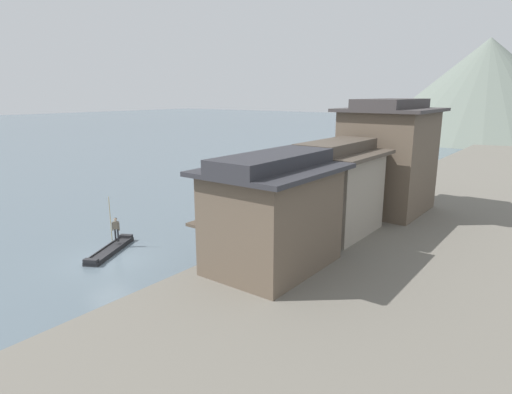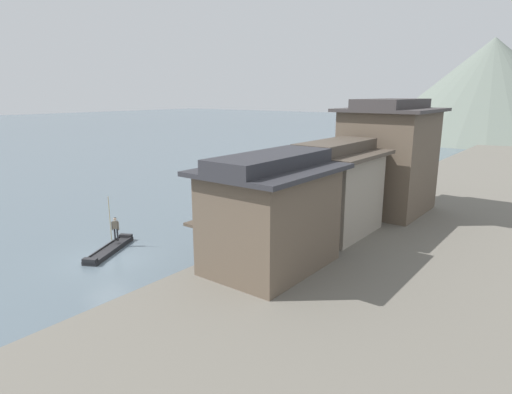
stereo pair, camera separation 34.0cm
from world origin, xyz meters
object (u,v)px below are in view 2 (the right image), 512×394
(house_waterfront_second, at_px, (334,188))
(house_waterfront_nearest, at_px, (270,213))
(house_waterfront_tall, at_px, (388,157))
(boatman_person, at_px, (115,226))
(boat_moored_third, at_px, (422,164))
(boat_upstream_distant, at_px, (253,238))
(boat_midriver_drifting, at_px, (298,216))
(boat_moored_nearest, at_px, (251,198))
(boat_moored_second, at_px, (393,179))
(boat_midriver_upstream, at_px, (354,193))
(boat_moored_far, at_px, (396,167))
(boat_foreground_poled, at_px, (109,250))

(house_waterfront_second, bearing_deg, house_waterfront_nearest, -88.71)
(house_waterfront_tall, bearing_deg, boatman_person, -124.54)
(house_waterfront_tall, bearing_deg, boat_moored_third, 101.63)
(boat_upstream_distant, bearing_deg, house_waterfront_second, 34.34)
(boat_moored_third, xyz_separation_m, house_waterfront_second, (5.55, -37.74, 3.71))
(boat_midriver_drifting, height_order, house_waterfront_tall, house_waterfront_tall)
(boat_moored_nearest, distance_m, house_waterfront_tall, 13.88)
(boat_upstream_distant, bearing_deg, boat_moored_second, 90.35)
(boat_midriver_drifting, xyz_separation_m, boat_midriver_upstream, (0.27, 10.12, 0.16))
(boat_moored_second, xyz_separation_m, boat_midriver_upstream, (-0.30, -9.74, 0.11))
(boat_moored_nearest, distance_m, boat_moored_third, 31.88)
(boat_moored_third, bearing_deg, boat_upstream_distant, -88.55)
(house_waterfront_nearest, bearing_deg, boat_moored_second, 98.81)
(boat_moored_nearest, bearing_deg, boat_moored_third, 77.88)
(boat_moored_far, relative_size, house_waterfront_tall, 0.47)
(boat_moored_nearest, distance_m, boat_moored_far, 26.14)
(boat_upstream_distant, relative_size, house_waterfront_second, 0.86)
(boat_foreground_poled, xyz_separation_m, house_waterfront_nearest, (10.75, 2.85, 3.69))
(boat_moored_second, relative_size, boat_midriver_upstream, 1.13)
(boat_moored_second, relative_size, house_waterfront_tall, 0.50)
(boat_moored_second, distance_m, house_waterfront_tall, 17.78)
(boatman_person, bearing_deg, boat_foreground_poled, -61.28)
(boatman_person, distance_m, boat_moored_third, 47.55)
(boat_moored_far, bearing_deg, boat_upstream_distant, -85.26)
(boat_foreground_poled, bearing_deg, house_waterfront_tall, 57.84)
(house_waterfront_nearest, bearing_deg, house_waterfront_second, 91.29)
(boat_foreground_poled, distance_m, boat_moored_far, 42.72)
(boat_moored_nearest, distance_m, boat_midriver_upstream, 10.41)
(boat_moored_far, xyz_separation_m, house_waterfront_tall, (8.11, -24.72, 4.95))
(boat_foreground_poled, relative_size, boat_moored_far, 1.17)
(boatman_person, xyz_separation_m, boat_moored_third, (5.50, 47.21, -1.32))
(boat_upstream_distant, xyz_separation_m, house_waterfront_nearest, (4.68, -4.41, 3.59))
(boat_moored_second, relative_size, house_waterfront_nearest, 0.57)
(boat_moored_second, height_order, house_waterfront_second, house_waterfront_second)
(boat_upstream_distant, bearing_deg, house_waterfront_nearest, -43.27)
(boat_moored_far, bearing_deg, house_waterfront_nearest, -79.16)
(boat_moored_nearest, relative_size, boat_upstream_distant, 0.64)
(boat_midriver_drifting, xyz_separation_m, house_waterfront_nearest, (5.42, -11.39, 3.71))
(boat_moored_second, distance_m, house_waterfront_nearest, 31.83)
(boat_midriver_drifting, relative_size, house_waterfront_nearest, 0.65)
(house_waterfront_second, bearing_deg, boat_midriver_drifting, 143.37)
(boatman_person, bearing_deg, house_waterfront_tall, 55.46)
(boat_moored_second, relative_size, house_waterfront_second, 0.64)
(house_waterfront_second, relative_size, house_waterfront_tall, 0.78)
(boat_moored_third, distance_m, boat_midriver_drifting, 33.84)
(house_waterfront_nearest, bearing_deg, boat_midriver_drifting, 115.43)
(boat_moored_second, relative_size, boat_midriver_drifting, 0.88)
(boat_moored_third, xyz_separation_m, boat_midriver_upstream, (0.57, -23.72, 0.15))
(boat_moored_second, distance_m, boat_upstream_distant, 26.84)
(boat_moored_far, xyz_separation_m, house_waterfront_nearest, (7.61, -39.76, 3.65))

